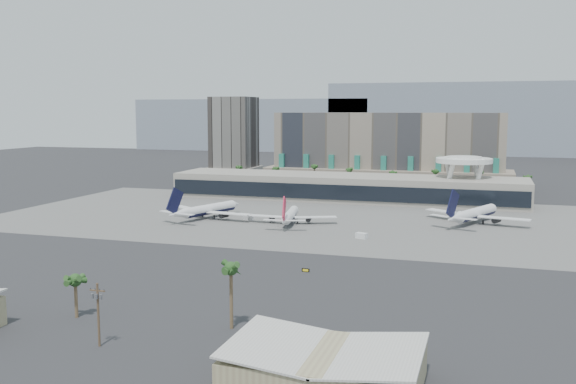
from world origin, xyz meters
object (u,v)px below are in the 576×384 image
(airliner_right, at_px, (474,214))
(airliner_left, at_px, (207,210))
(service_vehicle_a, at_px, (248,218))
(taxiway_sign, at_px, (306,270))
(service_vehicle_b, at_px, (362,236))
(airliner_centre, at_px, (290,215))
(utility_pole, at_px, (98,309))

(airliner_right, bearing_deg, airliner_left, -145.43)
(service_vehicle_a, bearing_deg, taxiway_sign, -53.06)
(service_vehicle_b, bearing_deg, airliner_right, 69.52)
(service_vehicle_a, distance_m, taxiway_sign, 84.30)
(airliner_right, xyz_separation_m, service_vehicle_a, (-85.64, -19.35, -2.87))
(service_vehicle_a, bearing_deg, service_vehicle_b, -19.02)
(airliner_centre, xyz_separation_m, service_vehicle_b, (31.83, -20.21, -2.26))
(airliner_centre, height_order, service_vehicle_b, airliner_centre)
(airliner_centre, relative_size, service_vehicle_a, 9.52)
(airliner_left, distance_m, service_vehicle_b, 70.88)
(airliner_left, height_order, airliner_centre, airliner_left)
(airliner_right, relative_size, taxiway_sign, 19.18)
(service_vehicle_b, relative_size, taxiway_sign, 1.79)
(airliner_left, distance_m, airliner_centre, 35.58)
(airliner_left, relative_size, taxiway_sign, 18.77)
(airliner_centre, distance_m, service_vehicle_b, 37.77)
(utility_pole, bearing_deg, service_vehicle_b, 76.40)
(airliner_centre, distance_m, service_vehicle_a, 18.34)
(airliner_right, distance_m, service_vehicle_a, 87.85)
(airliner_centre, distance_m, airliner_right, 71.10)
(airliner_right, bearing_deg, airliner_centre, -138.56)
(service_vehicle_b, bearing_deg, taxiway_sign, -77.01)
(service_vehicle_a, xyz_separation_m, taxiway_sign, (43.91, -71.96, -0.47))
(airliner_left, bearing_deg, airliner_centre, 16.16)
(utility_pole, bearing_deg, airliner_right, 67.89)
(airliner_left, distance_m, service_vehicle_a, 17.75)
(airliner_left, relative_size, airliner_centre, 1.09)
(utility_pole, bearing_deg, service_vehicle_a, 99.31)
(airliner_left, distance_m, airliner_right, 105.13)
(utility_pole, xyz_separation_m, taxiway_sign, (21.55, 64.42, -6.66))
(airliner_centre, bearing_deg, utility_pole, -97.77)
(service_vehicle_b, xyz_separation_m, taxiway_sign, (-5.93, -49.18, -0.50))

